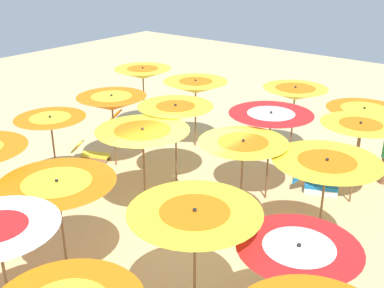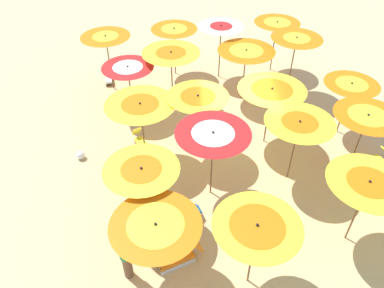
# 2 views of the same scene
# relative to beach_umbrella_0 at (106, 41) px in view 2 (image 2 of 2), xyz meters

# --- Properties ---
(ground) EXTENTS (41.48, 41.48, 0.04)m
(ground) POSITION_rel_beach_umbrella_0_xyz_m (5.04, -3.70, -2.26)
(ground) COLOR #D1B57F
(beach_umbrella_0) EXTENTS (2.02, 2.02, 2.50)m
(beach_umbrella_0) POSITION_rel_beach_umbrella_0_xyz_m (0.00, 0.00, 0.00)
(beach_umbrella_0) COLOR brown
(beach_umbrella_0) RESTS_ON ground
(beach_umbrella_1) EXTENTS (1.96, 1.96, 2.13)m
(beach_umbrella_1) POSITION_rel_beach_umbrella_0_xyz_m (1.10, -1.85, -0.32)
(beach_umbrella_1) COLOR brown
(beach_umbrella_1) RESTS_ON ground
(beach_umbrella_2) EXTENTS (2.25, 2.25, 2.38)m
(beach_umbrella_2) POSITION_rel_beach_umbrella_0_xyz_m (1.87, -4.61, -0.12)
(beach_umbrella_2) COLOR brown
(beach_umbrella_2) RESTS_ON ground
(beach_umbrella_3) EXTENTS (2.01, 2.01, 2.30)m
(beach_umbrella_3) POSITION_rel_beach_umbrella_0_xyz_m (2.19, -7.42, -0.18)
(beach_umbrella_3) COLOR brown
(beach_umbrella_3) RESTS_ON ground
(beach_umbrella_4) EXTENTS (2.14, 2.14, 2.16)m
(beach_umbrella_4) POSITION_rel_beach_umbrella_0_xyz_m (2.67, -9.08, -0.30)
(beach_umbrella_4) COLOR brown
(beach_umbrella_4) RESTS_ON ground
(beach_umbrella_5) EXTENTS (2.03, 2.03, 2.25)m
(beach_umbrella_5) POSITION_rel_beach_umbrella_0_xyz_m (2.72, 1.30, -0.24)
(beach_umbrella_5) COLOR brown
(beach_umbrella_5) RESTS_ON ground
(beach_umbrella_6) EXTENTS (2.23, 2.23, 2.44)m
(beach_umbrella_6) POSITION_rel_beach_umbrella_0_xyz_m (2.70, -1.28, -0.04)
(beach_umbrella_6) COLOR brown
(beach_umbrella_6) RESTS_ON ground
(beach_umbrella_7) EXTENTS (2.00, 2.00, 2.44)m
(beach_umbrella_7) POSITION_rel_beach_umbrella_0_xyz_m (3.68, -4.27, -0.06)
(beach_umbrella_7) COLOR brown
(beach_umbrella_7) RESTS_ON ground
(beach_umbrella_8) EXTENTS (2.16, 2.16, 2.49)m
(beach_umbrella_8) POSITION_rel_beach_umbrella_0_xyz_m (4.08, -6.20, 0.04)
(beach_umbrella_8) COLOR brown
(beach_umbrella_8) RESTS_ON ground
(beach_umbrella_9) EXTENTS (2.02, 2.02, 2.34)m
(beach_umbrella_9) POSITION_rel_beach_umbrella_0_xyz_m (4.93, -9.24, -0.15)
(beach_umbrella_9) COLOR brown
(beach_umbrella_9) RESTS_ON ground
(beach_umbrella_10) EXTENTS (1.94, 1.94, 2.50)m
(beach_umbrella_10) POSITION_rel_beach_umbrella_0_xyz_m (4.73, 1.01, 0.03)
(beach_umbrella_10) COLOR brown
(beach_umbrella_10) RESTS_ON ground
(beach_umbrella_11) EXTENTS (2.28, 2.28, 2.25)m
(beach_umbrella_11) POSITION_rel_beach_umbrella_0_xyz_m (5.63, -0.75, -0.21)
(beach_umbrella_11) COLOR brown
(beach_umbrella_11) RESTS_ON ground
(beach_umbrella_12) EXTENTS (2.30, 2.30, 2.32)m
(beach_umbrella_12) POSITION_rel_beach_umbrella_0_xyz_m (6.16, -3.66, -0.14)
(beach_umbrella_12) COLOR brown
(beach_umbrella_12) RESTS_ON ground
(beach_umbrella_13) EXTENTS (2.11, 2.11, 2.35)m
(beach_umbrella_13) POSITION_rel_beach_umbrella_0_xyz_m (6.67, -5.51, -0.14)
(beach_umbrella_13) COLOR brown
(beach_umbrella_13) RESTS_ON ground
(beach_umbrella_14) EXTENTS (2.11, 2.11, 2.34)m
(beach_umbrella_14) POSITION_rel_beach_umbrella_0_xyz_m (7.85, -7.93, -0.16)
(beach_umbrella_14) COLOR brown
(beach_umbrella_14) RESTS_ON ground
(beach_umbrella_15) EXTENTS (2.02, 2.02, 2.39)m
(beach_umbrella_15) POSITION_rel_beach_umbrella_0_xyz_m (7.23, 1.64, -0.08)
(beach_umbrella_15) COLOR brown
(beach_umbrella_15) RESTS_ON ground
(beach_umbrella_16) EXTENTS (2.05, 2.05, 2.57)m
(beach_umbrella_16) POSITION_rel_beach_umbrella_0_xyz_m (7.65, -0.31, 0.06)
(beach_umbrella_16) COLOR brown
(beach_umbrella_16) RESTS_ON ground
(beach_umbrella_17) EXTENTS (1.91, 1.91, 2.16)m
(beach_umbrella_17) POSITION_rel_beach_umbrella_0_xyz_m (9.04, -3.08, -0.31)
(beach_umbrella_17) COLOR brown
(beach_umbrella_17) RESTS_ON ground
(beach_umbrella_18) EXTENTS (2.08, 2.08, 2.31)m
(beach_umbrella_18) POSITION_rel_beach_umbrella_0_xyz_m (8.83, -5.13, -0.20)
(beach_umbrella_18) COLOR brown
(beach_umbrella_18) RESTS_ON ground
(lounger_0) EXTENTS (0.62, 1.28, 0.56)m
(lounger_0) POSITION_rel_beach_umbrella_0_xyz_m (-0.31, 0.65, -2.04)
(lounger_0) COLOR olive
(lounger_0) RESTS_ON ground
(lounger_1) EXTENTS (1.28, 0.76, 0.60)m
(lounger_1) POSITION_rel_beach_umbrella_0_xyz_m (3.10, -7.36, -2.04)
(lounger_1) COLOR silver
(lounger_1) RESTS_ON ground
(lounger_3) EXTENTS (0.84, 1.18, 0.62)m
(lounger_3) POSITION_rel_beach_umbrella_0_xyz_m (1.70, -4.04, -2.04)
(lounger_3) COLOR olive
(lounger_3) RESTS_ON ground
(lounger_4) EXTENTS (1.29, 0.85, 0.67)m
(lounger_4) POSITION_rel_beach_umbrella_0_xyz_m (3.15, -8.71, -2.04)
(lounger_4) COLOR silver
(lounger_4) RESTS_ON ground
(lounger_5) EXTENTS (1.26, 0.81, 0.62)m
(lounger_5) POSITION_rel_beach_umbrella_0_xyz_m (9.69, -4.92, -2.04)
(lounger_5) COLOR olive
(lounger_5) RESTS_ON ground
(beachgoer_0) EXTENTS (0.30, 0.30, 1.76)m
(beachgoer_0) POSITION_rel_beach_umbrella_0_xyz_m (1.86, -9.08, -1.32)
(beachgoer_0) COLOR brown
(beachgoer_0) RESTS_ON ground
(beach_ball) EXTENTS (0.30, 0.30, 0.30)m
(beach_ball) POSITION_rel_beach_umbrella_0_xyz_m (-0.40, -4.60, -2.09)
(beach_ball) COLOR white
(beach_ball) RESTS_ON ground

